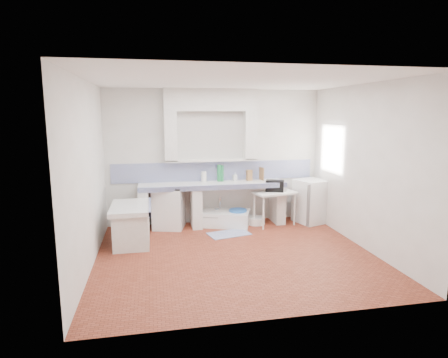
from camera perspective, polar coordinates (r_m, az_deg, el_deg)
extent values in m
plane|color=brown|center=(6.29, 1.77, -11.49)|extent=(4.50, 4.50, 0.00)
plane|color=white|center=(5.88, 1.92, 14.84)|extent=(4.50, 4.50, 0.00)
plane|color=white|center=(7.87, -1.39, 3.39)|extent=(4.50, 0.00, 4.50)
plane|color=white|center=(4.03, 8.16, -3.04)|extent=(4.50, 0.00, 4.50)
plane|color=white|center=(5.86, -20.16, 0.51)|extent=(0.00, 4.50, 4.50)
plane|color=white|center=(6.78, 20.73, 1.69)|extent=(0.00, 4.50, 4.50)
cube|color=white|center=(7.68, -2.02, 12.01)|extent=(1.90, 0.25, 0.45)
cube|color=#381E11|center=(7.88, 17.35, 4.41)|extent=(0.35, 0.86, 1.06)
cube|color=white|center=(7.79, 16.54, 7.20)|extent=(0.01, 0.84, 0.24)
cube|color=white|center=(7.64, -1.74, -0.91)|extent=(3.00, 0.60, 0.08)
cube|color=navy|center=(7.37, -1.39, -1.31)|extent=(3.00, 0.04, 0.10)
cube|color=white|center=(7.65, -12.16, -4.58)|extent=(0.20, 0.55, 0.82)
cube|color=white|center=(7.69, -4.30, -4.29)|extent=(0.20, 0.55, 0.82)
cube|color=white|center=(8.08, 8.15, -3.68)|extent=(0.20, 0.55, 0.82)
cube|color=white|center=(6.82, -14.04, -4.26)|extent=(0.70, 1.10, 0.08)
cube|color=white|center=(6.91, -13.92, -7.07)|extent=(0.60, 1.00, 0.62)
cube|color=navy|center=(6.81, -11.26, -4.17)|extent=(0.04, 1.10, 0.10)
cube|color=navy|center=(7.89, -1.36, 1.21)|extent=(4.27, 0.03, 0.40)
cube|color=white|center=(7.66, -8.41, -4.41)|extent=(0.71, 0.70, 0.83)
cube|color=white|center=(7.84, -0.33, -6.07)|extent=(1.28, 0.96, 0.27)
cube|color=white|center=(7.85, 7.73, -4.48)|extent=(0.93, 0.66, 0.04)
cube|color=white|center=(8.19, 13.19, -3.30)|extent=(0.75, 0.75, 0.92)
cylinder|color=#D45224|center=(7.81, -2.03, -6.16)|extent=(0.29, 0.29, 0.26)
cylinder|color=#D44D21|center=(7.74, 0.06, -6.29)|extent=(0.34, 0.34, 0.27)
cylinder|color=blue|center=(7.79, 2.14, -5.91)|extent=(0.43, 0.43, 0.34)
cylinder|color=white|center=(7.95, 4.91, -6.33)|extent=(0.50, 0.50, 0.15)
cylinder|color=silver|center=(7.93, -1.14, -5.67)|extent=(0.11, 0.11, 0.33)
cylinder|color=silver|center=(8.01, 0.45, -5.62)|extent=(0.09, 0.09, 0.30)
cube|color=black|center=(7.80, 7.79, -1.05)|extent=(0.42, 0.34, 0.23)
cylinder|color=#207841|center=(7.78, -0.77, 0.91)|extent=(0.08, 0.08, 0.35)
cylinder|color=#207841|center=(7.79, -0.32, 0.86)|extent=(0.09, 0.09, 0.34)
cube|color=olive|center=(7.91, 3.89, 0.58)|extent=(0.12, 0.10, 0.23)
cube|color=olive|center=(8.00, 5.77, 0.82)|extent=(0.06, 0.20, 0.27)
cylinder|color=white|center=(7.74, -3.10, 0.33)|extent=(0.11, 0.11, 0.22)
imported|color=white|center=(7.86, 1.68, 0.38)|extent=(0.09, 0.10, 0.19)
cube|color=#3B4F93|center=(7.29, 0.76, -8.38)|extent=(0.87, 0.62, 0.01)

